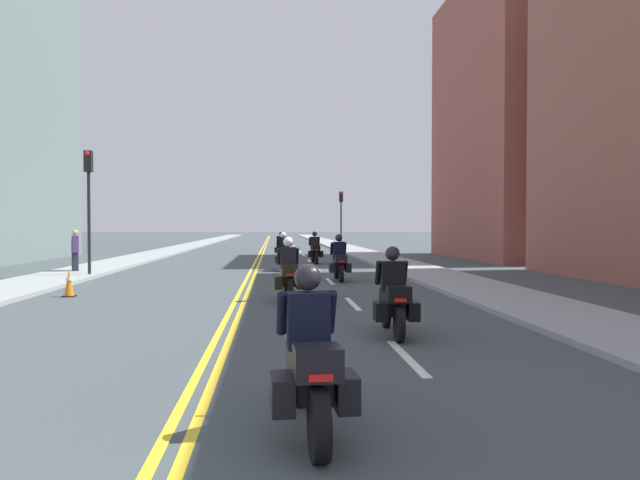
# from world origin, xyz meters

# --- Properties ---
(ground_plane) EXTENTS (264.00, 264.00, 0.00)m
(ground_plane) POSITION_xyz_m (0.00, 48.00, 0.00)
(ground_plane) COLOR #3D4549
(sidewalk_left) EXTENTS (2.65, 144.00, 0.12)m
(sidewalk_left) POSITION_xyz_m (-7.04, 48.00, 0.06)
(sidewalk_left) COLOR gray
(sidewalk_left) RESTS_ON ground
(sidewalk_right) EXTENTS (2.65, 144.00, 0.12)m
(sidewalk_right) POSITION_xyz_m (7.04, 48.00, 0.06)
(sidewalk_right) COLOR gray
(sidewalk_right) RESTS_ON ground
(centreline_yellow_inner) EXTENTS (0.12, 132.00, 0.01)m
(centreline_yellow_inner) POSITION_xyz_m (-0.12, 48.00, 0.00)
(centreline_yellow_inner) COLOR yellow
(centreline_yellow_inner) RESTS_ON ground
(centreline_yellow_outer) EXTENTS (0.12, 132.00, 0.01)m
(centreline_yellow_outer) POSITION_xyz_m (0.12, 48.00, 0.00)
(centreline_yellow_outer) COLOR yellow
(centreline_yellow_outer) RESTS_ON ground
(lane_dashes_white) EXTENTS (0.14, 56.40, 0.01)m
(lane_dashes_white) POSITION_xyz_m (2.86, 29.00, 0.00)
(lane_dashes_white) COLOR silver
(lane_dashes_white) RESTS_ON ground
(building_right_1) EXTENTS (9.68, 13.16, 16.66)m
(building_right_1) POSITION_xyz_m (16.91, 33.85, 8.33)
(building_right_1) COLOR #954D42
(building_right_1) RESTS_ON ground
(motorcycle_0) EXTENTS (0.78, 2.22, 1.60)m
(motorcycle_0) POSITION_xyz_m (1.22, 4.94, 0.64)
(motorcycle_0) COLOR black
(motorcycle_0) RESTS_ON ground
(motorcycle_1) EXTENTS (0.78, 2.08, 1.59)m
(motorcycle_1) POSITION_xyz_m (3.01, 9.72, 0.65)
(motorcycle_1) COLOR black
(motorcycle_1) RESTS_ON ground
(motorcycle_2) EXTENTS (0.78, 2.15, 1.67)m
(motorcycle_2) POSITION_xyz_m (1.26, 14.69, 0.67)
(motorcycle_2) COLOR black
(motorcycle_2) RESTS_ON ground
(motorcycle_3) EXTENTS (0.76, 2.08, 1.66)m
(motorcycle_3) POSITION_xyz_m (3.20, 20.14, 0.66)
(motorcycle_3) COLOR black
(motorcycle_3) RESTS_ON ground
(motorcycle_4) EXTENTS (0.78, 2.31, 1.68)m
(motorcycle_4) POSITION_xyz_m (1.30, 25.10, 0.66)
(motorcycle_4) COLOR black
(motorcycle_4) RESTS_ON ground
(motorcycle_5) EXTENTS (0.78, 2.24, 1.66)m
(motorcycle_5) POSITION_xyz_m (3.01, 29.80, 0.66)
(motorcycle_5) COLOR black
(motorcycle_5) RESTS_ON ground
(motorcycle_6) EXTENTS (0.78, 2.13, 1.59)m
(motorcycle_6) POSITION_xyz_m (1.33, 35.20, 0.66)
(motorcycle_6) COLOR black
(motorcycle_6) RESTS_ON ground
(traffic_cone_0) EXTENTS (0.33, 0.33, 0.77)m
(traffic_cone_0) POSITION_xyz_m (-4.75, 16.07, 0.38)
(traffic_cone_0) COLOR black
(traffic_cone_0) RESTS_ON ground
(traffic_light_near) EXTENTS (0.28, 0.38, 4.80)m
(traffic_light_near) POSITION_xyz_m (-6.11, 22.31, 3.32)
(traffic_light_near) COLOR black
(traffic_light_near) RESTS_ON ground
(traffic_light_far) EXTENTS (0.28, 0.38, 4.61)m
(traffic_light_far) POSITION_xyz_m (6.11, 44.80, 3.20)
(traffic_light_far) COLOR black
(traffic_light_far) RESTS_ON ground
(pedestrian_0) EXTENTS (0.35, 0.42, 1.79)m
(pedestrian_0) POSITION_xyz_m (-7.16, 23.95, 0.92)
(pedestrian_0) COLOR #212733
(pedestrian_0) RESTS_ON ground
(pedestrian_1) EXTENTS (0.30, 0.40, 1.65)m
(pedestrian_1) POSITION_xyz_m (-7.34, 24.38, 0.85)
(pedestrian_1) COLOR #28242E
(pedestrian_1) RESTS_ON ground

